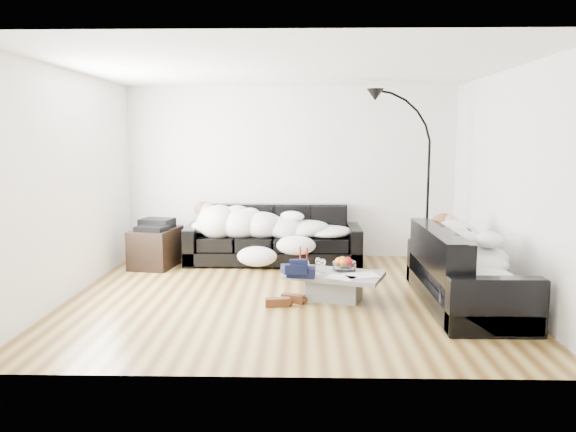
{
  "coord_description": "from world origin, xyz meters",
  "views": [
    {
      "loc": [
        0.16,
        -6.36,
        1.84
      ],
      "look_at": [
        0.0,
        0.3,
        0.9
      ],
      "focal_mm": 35.0,
      "sensor_mm": 36.0,
      "label": 1
    }
  ],
  "objects_px": {
    "fruit_bowl": "(344,263)",
    "stereo": "(155,224)",
    "coffee_table": "(334,286)",
    "floor_lamp": "(428,192)",
    "wine_glass_a": "(318,265)",
    "sofa_back": "(274,235)",
    "av_cabinet": "(156,247)",
    "shoes": "(285,300)",
    "sofa_right": "(467,268)",
    "wine_glass_c": "(323,266)",
    "sleeper_right": "(467,249)",
    "sleeper_back": "(273,221)",
    "candle_right": "(307,258)",
    "wine_glass_b": "(306,267)",
    "candle_left": "(300,258)"
  },
  "relations": [
    {
      "from": "wine_glass_b",
      "to": "av_cabinet",
      "type": "bearing_deg",
      "value": 142.65
    },
    {
      "from": "wine_glass_c",
      "to": "candle_left",
      "type": "height_order",
      "value": "candle_left"
    },
    {
      "from": "sleeper_right",
      "to": "coffee_table",
      "type": "distance_m",
      "value": 1.52
    },
    {
      "from": "sleeper_right",
      "to": "coffee_table",
      "type": "bearing_deg",
      "value": 82.08
    },
    {
      "from": "wine_glass_b",
      "to": "shoes",
      "type": "relative_size",
      "value": 0.34
    },
    {
      "from": "sofa_back",
      "to": "av_cabinet",
      "type": "height_order",
      "value": "sofa_back"
    },
    {
      "from": "sofa_back",
      "to": "stereo",
      "type": "bearing_deg",
      "value": -170.63
    },
    {
      "from": "coffee_table",
      "to": "sofa_right",
      "type": "bearing_deg",
      "value": -7.92
    },
    {
      "from": "sleeper_back",
      "to": "wine_glass_c",
      "type": "xyz_separation_m",
      "value": [
        0.65,
        -1.86,
        -0.24
      ]
    },
    {
      "from": "wine_glass_a",
      "to": "av_cabinet",
      "type": "height_order",
      "value": "av_cabinet"
    },
    {
      "from": "sofa_right",
      "to": "sofa_back",
      "type": "bearing_deg",
      "value": 46.64
    },
    {
      "from": "sofa_right",
      "to": "sleeper_right",
      "type": "height_order",
      "value": "sleeper_right"
    },
    {
      "from": "coffee_table",
      "to": "floor_lamp",
      "type": "height_order",
      "value": "floor_lamp"
    },
    {
      "from": "fruit_bowl",
      "to": "stereo",
      "type": "xyz_separation_m",
      "value": [
        -2.58,
        1.49,
        0.22
      ]
    },
    {
      "from": "wine_glass_b",
      "to": "floor_lamp",
      "type": "bearing_deg",
      "value": 41.97
    },
    {
      "from": "wine_glass_c",
      "to": "fruit_bowl",
      "type": "bearing_deg",
      "value": 29.39
    },
    {
      "from": "candle_right",
      "to": "av_cabinet",
      "type": "xyz_separation_m",
      "value": [
        -2.15,
        1.41,
        -0.16
      ]
    },
    {
      "from": "coffee_table",
      "to": "candle_left",
      "type": "distance_m",
      "value": 0.52
    },
    {
      "from": "candle_right",
      "to": "shoes",
      "type": "bearing_deg",
      "value": -120.83
    },
    {
      "from": "candle_left",
      "to": "sleeper_back",
      "type": "bearing_deg",
      "value": 103.42
    },
    {
      "from": "wine_glass_c",
      "to": "candle_left",
      "type": "bearing_deg",
      "value": 142.7
    },
    {
      "from": "sleeper_right",
      "to": "av_cabinet",
      "type": "bearing_deg",
      "value": 64.97
    },
    {
      "from": "sofa_back",
      "to": "floor_lamp",
      "type": "xyz_separation_m",
      "value": [
        2.15,
        -0.4,
        0.68
      ]
    },
    {
      "from": "wine_glass_a",
      "to": "wine_glass_b",
      "type": "bearing_deg",
      "value": -146.41
    },
    {
      "from": "floor_lamp",
      "to": "av_cabinet",
      "type": "bearing_deg",
      "value": -160.67
    },
    {
      "from": "sofa_back",
      "to": "wine_glass_c",
      "type": "height_order",
      "value": "sofa_back"
    },
    {
      "from": "coffee_table",
      "to": "wine_glass_b",
      "type": "height_order",
      "value": "wine_glass_b"
    },
    {
      "from": "sleeper_back",
      "to": "floor_lamp",
      "type": "relative_size",
      "value": 0.99
    },
    {
      "from": "sofa_right",
      "to": "wine_glass_c",
      "type": "distance_m",
      "value": 1.57
    },
    {
      "from": "sofa_back",
      "to": "wine_glass_a",
      "type": "relative_size",
      "value": 16.01
    },
    {
      "from": "sleeper_back",
      "to": "candle_right",
      "type": "height_order",
      "value": "sleeper_back"
    },
    {
      "from": "sofa_back",
      "to": "sofa_right",
      "type": "relative_size",
      "value": 1.21
    },
    {
      "from": "sofa_back",
      "to": "sleeper_right",
      "type": "relative_size",
      "value": 1.41
    },
    {
      "from": "fruit_bowl",
      "to": "stereo",
      "type": "height_order",
      "value": "stereo"
    },
    {
      "from": "sleeper_back",
      "to": "fruit_bowl",
      "type": "height_order",
      "value": "sleeper_back"
    },
    {
      "from": "sleeper_back",
      "to": "candle_left",
      "type": "xyz_separation_m",
      "value": [
        0.4,
        -1.66,
        -0.19
      ]
    },
    {
      "from": "fruit_bowl",
      "to": "candle_right",
      "type": "height_order",
      "value": "candle_right"
    },
    {
      "from": "coffee_table",
      "to": "floor_lamp",
      "type": "xyz_separation_m",
      "value": [
        1.36,
        1.49,
        0.94
      ]
    },
    {
      "from": "wine_glass_a",
      "to": "av_cabinet",
      "type": "relative_size",
      "value": 0.2
    },
    {
      "from": "av_cabinet",
      "to": "floor_lamp",
      "type": "distance_m",
      "value": 3.91
    },
    {
      "from": "sofa_right",
      "to": "wine_glass_b",
      "type": "height_order",
      "value": "sofa_right"
    },
    {
      "from": "sofa_right",
      "to": "floor_lamp",
      "type": "relative_size",
      "value": 0.96
    },
    {
      "from": "sofa_back",
      "to": "candle_left",
      "type": "distance_m",
      "value": 1.76
    },
    {
      "from": "wine_glass_a",
      "to": "candle_left",
      "type": "bearing_deg",
      "value": 152.32
    },
    {
      "from": "wine_glass_a",
      "to": "floor_lamp",
      "type": "height_order",
      "value": "floor_lamp"
    },
    {
      "from": "coffee_table",
      "to": "wine_glass_a",
      "type": "height_order",
      "value": "wine_glass_a"
    },
    {
      "from": "wine_glass_b",
      "to": "wine_glass_a",
      "type": "bearing_deg",
      "value": 33.59
    },
    {
      "from": "sofa_right",
      "to": "stereo",
      "type": "distance_m",
      "value": 4.29
    },
    {
      "from": "sofa_back",
      "to": "wine_glass_a",
      "type": "bearing_deg",
      "value": -71.69
    },
    {
      "from": "shoes",
      "to": "wine_glass_a",
      "type": "bearing_deg",
      "value": 39.88
    }
  ]
}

